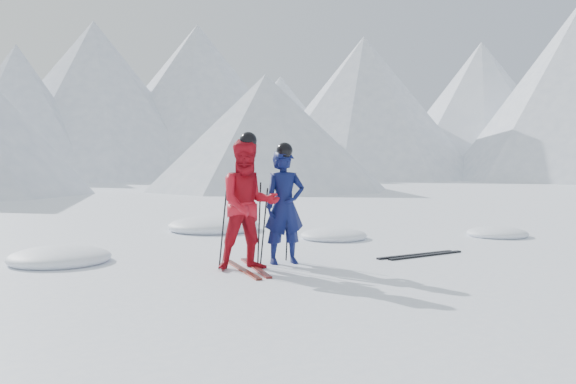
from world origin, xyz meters
TOP-DOWN VIEW (x-y plane):
  - ground at (0.00, 0.00)m, footprint 160.00×160.00m
  - mountain_range at (5.71, 35.31)m, footprint 106.15×62.94m
  - skier_blue at (-2.04, -0.34)m, footprint 0.77×0.62m
  - skier_red at (-2.80, -0.44)m, footprint 1.16×1.02m
  - pole_blue_left at (-2.34, -0.19)m, footprint 0.12×0.09m
  - pole_blue_right at (-1.79, -0.09)m, footprint 0.12×0.07m
  - pole_red_left at (-3.10, -0.19)m, footprint 0.13×0.10m
  - pole_red_right at (-2.50, -0.29)m, footprint 0.13×0.09m
  - ski_worn_left at (-2.92, -0.44)m, footprint 0.58×1.65m
  - ski_worn_right at (-2.68, -0.44)m, footprint 0.69×1.62m
  - ski_loose_a at (0.27, -1.09)m, footprint 1.70×0.27m
  - ski_loose_b at (0.37, -1.24)m, footprint 1.70×0.21m
  - snow_lumps at (-0.89, 2.86)m, footprint 10.17×6.47m

SIDE VIEW (x-z plane):
  - ground at x=0.00m, z-range 0.00..0.00m
  - snow_lumps at x=-0.89m, z-range -0.24..0.24m
  - ski_worn_left at x=-2.92m, z-range 0.00..0.03m
  - ski_worn_right at x=-2.68m, z-range 0.00..0.03m
  - ski_loose_a at x=0.27m, z-range 0.00..0.03m
  - ski_loose_b at x=0.37m, z-range 0.00..0.03m
  - pole_blue_left at x=-2.34m, z-range 0.00..1.23m
  - pole_blue_right at x=-1.79m, z-range 0.00..1.23m
  - pole_red_left at x=-3.10m, z-range 0.00..1.32m
  - pole_red_right at x=-2.50m, z-range 0.00..1.32m
  - skier_blue at x=-2.04m, z-range 0.00..1.84m
  - skier_red at x=-2.80m, z-range 0.00..1.99m
  - mountain_range at x=5.71m, z-range -1.04..14.49m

